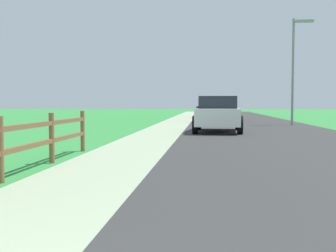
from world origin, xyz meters
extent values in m
plane|color=#338C3F|center=(0.00, 25.00, 0.00)|extent=(120.00, 120.00, 0.00)
cube|color=#343434|center=(3.50, 27.00, 0.00)|extent=(7.00, 66.00, 0.01)
cube|color=#A1B28F|center=(-3.00, 27.00, 0.00)|extent=(6.00, 66.00, 0.01)
cube|color=#338C3F|center=(-4.50, 27.00, 0.01)|extent=(5.00, 66.00, 0.00)
cylinder|color=brown|center=(-2.18, 5.52, 0.53)|extent=(0.11, 0.11, 1.06)
cylinder|color=brown|center=(-2.18, 7.69, 0.53)|extent=(0.11, 0.11, 1.06)
cylinder|color=brown|center=(-2.18, 9.85, 0.53)|extent=(0.11, 0.11, 1.06)
cube|color=white|center=(1.52, 17.67, 0.67)|extent=(1.97, 4.29, 0.71)
cube|color=#1E232B|center=(1.52, 17.71, 1.29)|extent=(1.68, 2.22, 0.53)
cylinder|color=black|center=(0.66, 19.01, 0.37)|extent=(0.25, 0.76, 0.75)
cylinder|color=black|center=(2.48, 18.94, 0.37)|extent=(0.25, 0.76, 0.75)
cylinder|color=black|center=(0.57, 16.39, 0.37)|extent=(0.25, 0.76, 0.75)
cylinder|color=black|center=(2.38, 16.32, 0.37)|extent=(0.25, 0.76, 0.75)
cube|color=black|center=(1.55, 27.63, 0.67)|extent=(2.22, 4.42, 0.75)
cube|color=#1E232B|center=(1.57, 27.91, 1.30)|extent=(1.84, 2.33, 0.49)
cylinder|color=black|center=(0.70, 29.03, 0.35)|extent=(0.27, 0.71, 0.70)
cylinder|color=black|center=(2.60, 28.89, 0.35)|extent=(0.27, 0.71, 0.70)
cylinder|color=black|center=(0.50, 26.38, 0.35)|extent=(0.27, 0.71, 0.70)
cylinder|color=black|center=(2.40, 26.24, 0.35)|extent=(0.27, 0.71, 0.70)
cube|color=navy|center=(1.23, 36.26, 0.65)|extent=(2.21, 4.46, 0.68)
cube|color=#1E232B|center=(1.25, 36.56, 1.25)|extent=(1.85, 2.38, 0.54)
cylinder|color=black|center=(0.35, 37.67, 0.36)|extent=(0.26, 0.74, 0.72)
cylinder|color=black|center=(2.29, 37.55, 0.36)|extent=(0.26, 0.74, 0.72)
cylinder|color=black|center=(0.18, 34.98, 0.36)|extent=(0.26, 0.74, 0.72)
cylinder|color=black|center=(2.12, 34.86, 0.36)|extent=(0.26, 0.74, 0.72)
cylinder|color=gray|center=(5.89, 23.60, 3.01)|extent=(0.14, 0.14, 6.02)
cube|color=#999999|center=(6.44, 23.60, 5.87)|extent=(1.10, 0.20, 0.14)
camera|label=1|loc=(1.05, -0.69, 1.27)|focal=44.46mm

